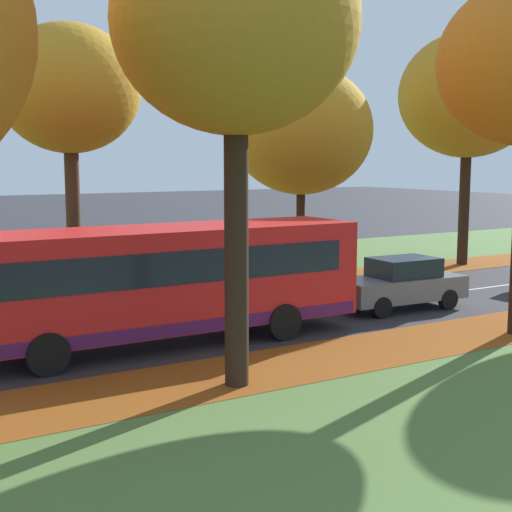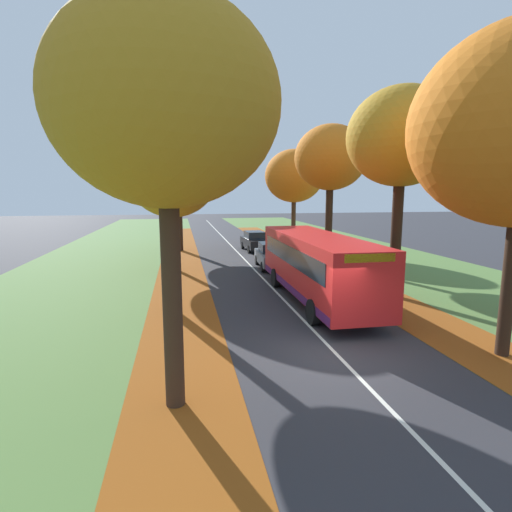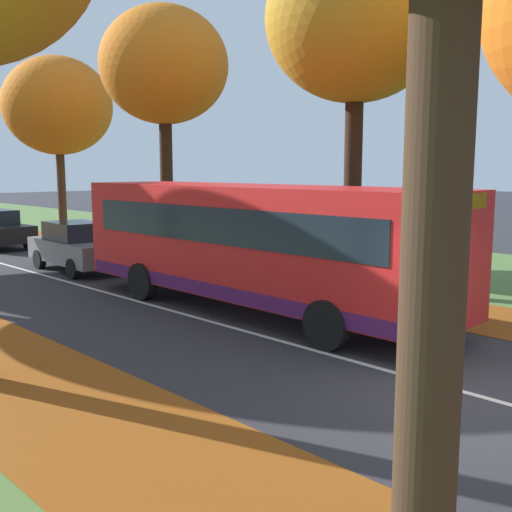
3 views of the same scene
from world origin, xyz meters
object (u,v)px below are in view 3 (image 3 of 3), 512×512
(bus, at_px, (253,240))
(car_grey_lead, at_px, (77,246))
(tree_right_far, at_px, (58,106))
(tree_right_mid, at_px, (164,67))
(tree_right_near, at_px, (356,21))

(bus, relative_size, car_grey_lead, 2.43)
(car_grey_lead, bearing_deg, tree_right_far, 65.63)
(tree_right_mid, height_order, tree_right_far, tree_right_mid)
(tree_right_near, bearing_deg, tree_right_mid, 89.86)
(bus, distance_m, car_grey_lead, 8.20)
(tree_right_mid, distance_m, tree_right_far, 8.36)
(tree_right_far, height_order, bus, tree_right_far)
(tree_right_far, bearing_deg, tree_right_mid, -89.55)
(bus, bearing_deg, car_grey_lead, 91.29)
(tree_right_near, xyz_separation_m, car_grey_lead, (-4.04, 8.16, -6.46))
(tree_right_near, height_order, bus, tree_right_near)
(tree_right_near, height_order, tree_right_far, tree_right_near)
(bus, bearing_deg, tree_right_mid, 65.86)
(tree_right_near, xyz_separation_m, tree_right_far, (-0.04, 16.98, -1.02))
(tree_right_near, distance_m, bus, 6.77)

